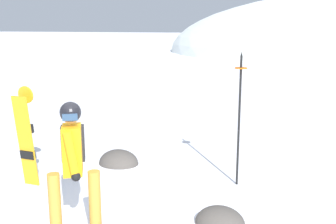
{
  "coord_description": "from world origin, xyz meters",
  "views": [
    {
      "loc": [
        2.6,
        -4.14,
        2.58
      ],
      "look_at": [
        -0.05,
        2.75,
        1.0
      ],
      "focal_mm": 43.11,
      "sensor_mm": 36.0,
      "label": 1
    }
  ],
  "objects_px": {
    "snowboarder_main": "(73,166)",
    "rock_mid": "(220,224)",
    "spare_snowboard": "(26,137)",
    "rock_dark": "(119,164)",
    "piste_marker_near": "(239,111)"
  },
  "relations": [
    {
      "from": "spare_snowboard",
      "to": "rock_dark",
      "type": "distance_m",
      "value": 1.92
    },
    {
      "from": "spare_snowboard",
      "to": "rock_mid",
      "type": "distance_m",
      "value": 3.36
    },
    {
      "from": "spare_snowboard",
      "to": "rock_mid",
      "type": "bearing_deg",
      "value": -2.81
    },
    {
      "from": "spare_snowboard",
      "to": "rock_mid",
      "type": "relative_size",
      "value": 2.46
    },
    {
      "from": "snowboarder_main",
      "to": "spare_snowboard",
      "type": "distance_m",
      "value": 1.97
    },
    {
      "from": "piste_marker_near",
      "to": "rock_dark",
      "type": "distance_m",
      "value": 2.64
    },
    {
      "from": "spare_snowboard",
      "to": "rock_mid",
      "type": "height_order",
      "value": "spare_snowboard"
    },
    {
      "from": "spare_snowboard",
      "to": "rock_mid",
      "type": "xyz_separation_m",
      "value": [
        3.24,
        -0.16,
        -0.84
      ]
    },
    {
      "from": "spare_snowboard",
      "to": "piste_marker_near",
      "type": "relative_size",
      "value": 0.75
    },
    {
      "from": "spare_snowboard",
      "to": "piste_marker_near",
      "type": "bearing_deg",
      "value": 22.13
    },
    {
      "from": "snowboarder_main",
      "to": "rock_dark",
      "type": "relative_size",
      "value": 2.22
    },
    {
      "from": "rock_mid",
      "to": "rock_dark",
      "type": "bearing_deg",
      "value": 145.25
    },
    {
      "from": "snowboarder_main",
      "to": "spare_snowboard",
      "type": "xyz_separation_m",
      "value": [
        -1.63,
        1.09,
        -0.08
      ]
    },
    {
      "from": "snowboarder_main",
      "to": "rock_dark",
      "type": "bearing_deg",
      "value": 106.69
    },
    {
      "from": "snowboarder_main",
      "to": "rock_mid",
      "type": "height_order",
      "value": "snowboarder_main"
    }
  ]
}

